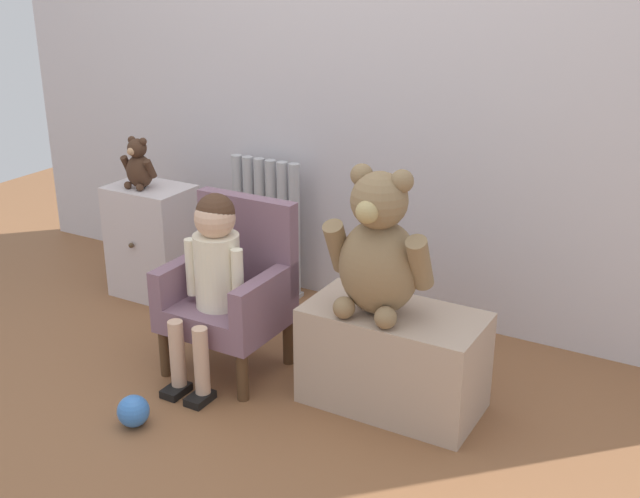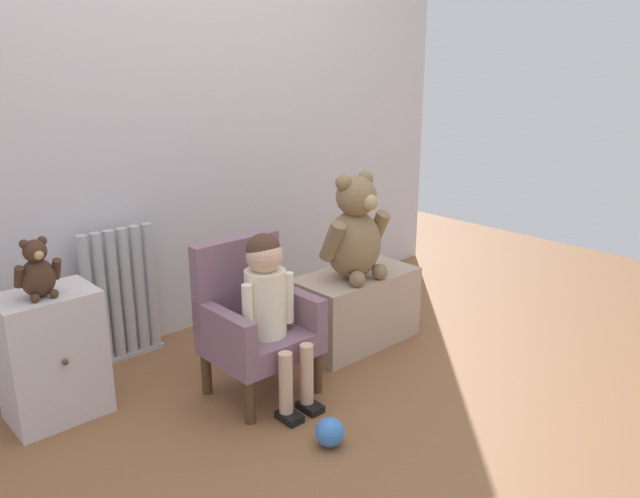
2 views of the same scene
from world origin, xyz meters
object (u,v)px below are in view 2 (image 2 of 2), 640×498
(small_dresser, at_px, (52,356))
(low_bench, at_px, (355,308))
(child_armchair, at_px, (254,320))
(small_teddy_bear, at_px, (37,271))
(large_teddy_bear, at_px, (355,233))
(toy_ball, at_px, (330,432))
(radiator, at_px, (121,296))
(child_figure, at_px, (269,295))

(small_dresser, xyz_separation_m, low_bench, (1.38, -0.33, -0.08))
(child_armchair, xyz_separation_m, small_teddy_bear, (-0.74, 0.34, 0.30))
(large_teddy_bear, relative_size, small_teddy_bear, 2.23)
(small_dresser, xyz_separation_m, toy_ball, (0.67, -0.89, -0.21))
(toy_ball, bearing_deg, child_armchair, 84.51)
(radiator, xyz_separation_m, child_armchair, (0.28, -0.66, 0.00))
(radiator, bearing_deg, toy_ball, -78.96)
(radiator, xyz_separation_m, child_figure, (0.28, -0.77, 0.15))
(small_dresser, bearing_deg, child_armchair, -27.25)
(low_bench, bearing_deg, radiator, 146.55)
(child_figure, relative_size, small_teddy_bear, 3.12)
(small_dresser, height_order, small_teddy_bear, small_teddy_bear)
(radiator, distance_m, child_figure, 0.84)
(radiator, bearing_deg, child_armchair, -66.95)
(child_armchair, distance_m, large_teddy_bear, 0.67)
(radiator, height_order, child_armchair, child_armchair)
(large_teddy_bear, relative_size, toy_ball, 4.62)
(low_bench, relative_size, toy_ball, 5.59)
(large_teddy_bear, height_order, small_teddy_bear, large_teddy_bear)
(radiator, xyz_separation_m, low_bench, (0.94, -0.62, -0.13))
(child_armchair, relative_size, large_teddy_bear, 1.28)
(child_figure, bearing_deg, radiator, 110.09)
(small_dresser, xyz_separation_m, small_teddy_bear, (-0.02, -0.03, 0.36))
(child_figure, height_order, toy_ball, child_figure)
(small_dresser, xyz_separation_m, child_figure, (0.72, -0.48, 0.21))
(toy_ball, bearing_deg, small_teddy_bear, 128.43)
(small_dresser, height_order, toy_ball, small_dresser)
(child_figure, xyz_separation_m, large_teddy_bear, (0.61, 0.11, 0.12))
(radiator, xyz_separation_m, large_teddy_bear, (0.89, -0.66, 0.27))
(large_teddy_bear, bearing_deg, low_bench, 35.05)
(child_figure, height_order, large_teddy_bear, large_teddy_bear)
(child_armchair, bearing_deg, child_figure, -90.00)
(child_armchair, bearing_deg, radiator, 113.05)
(small_teddy_bear, distance_m, toy_ball, 1.24)
(small_dresser, bearing_deg, radiator, 34.19)
(radiator, bearing_deg, small_teddy_bear, -144.38)
(child_armchair, xyz_separation_m, child_figure, (-0.00, -0.11, 0.15))
(child_figure, bearing_deg, small_dresser, 146.30)
(low_bench, distance_m, toy_ball, 0.92)
(small_dresser, distance_m, small_teddy_bear, 0.37)
(toy_ball, bearing_deg, child_figure, 83.10)
(child_figure, xyz_separation_m, small_teddy_bear, (-0.74, 0.45, 0.16))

